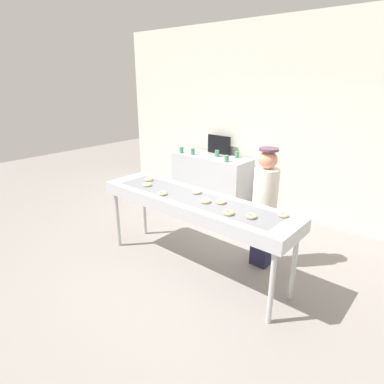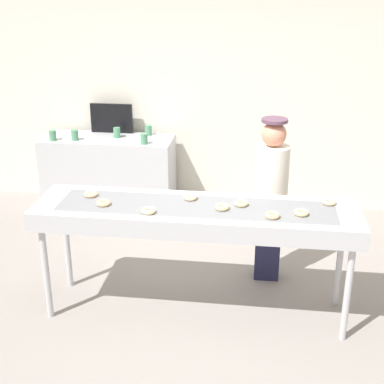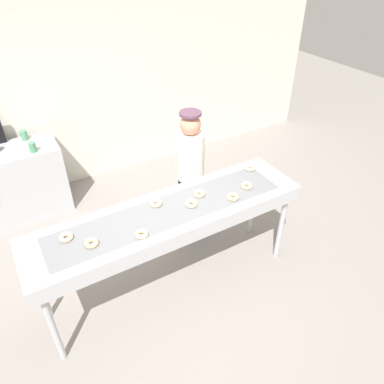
{
  "view_description": "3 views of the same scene",
  "coord_description": "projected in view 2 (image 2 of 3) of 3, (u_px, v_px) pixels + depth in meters",
  "views": [
    {
      "loc": [
        2.44,
        -2.86,
        2.44
      ],
      "look_at": [
        0.08,
        -0.12,
        1.14
      ],
      "focal_mm": 30.24,
      "sensor_mm": 36.0,
      "label": 1
    },
    {
      "loc": [
        0.51,
        -4.12,
        2.8
      ],
      "look_at": [
        -0.02,
        -0.11,
        1.19
      ],
      "focal_mm": 50.64,
      "sensor_mm": 36.0,
      "label": 2
    },
    {
      "loc": [
        -1.17,
        -2.42,
        3.17
      ],
      "look_at": [
        0.18,
        -0.12,
        1.25
      ],
      "focal_mm": 34.08,
      "sensor_mm": 36.0,
      "label": 3
    }
  ],
  "objects": [
    {
      "name": "paper_cup_2",
      "position": [
        117.0,
        133.0,
        6.67
      ],
      "size": [
        0.08,
        0.08,
        0.12
      ],
      "primitive_type": "cylinder",
      "color": "#4C8C66",
      "rests_on": "prep_counter"
    },
    {
      "name": "plain_donut_3",
      "position": [
        222.0,
        207.0,
        4.44
      ],
      "size": [
        0.17,
        0.17,
        0.04
      ],
      "primitive_type": "torus",
      "rotation": [
        0.0,
        0.0,
        0.86
      ],
      "color": "#F2CF8B",
      "rests_on": "fryer_conveyor"
    },
    {
      "name": "paper_cup_3",
      "position": [
        75.0,
        135.0,
        6.57
      ],
      "size": [
        0.08,
        0.08,
        0.12
      ],
      "primitive_type": "cylinder",
      "color": "#4C8C66",
      "rests_on": "prep_counter"
    },
    {
      "name": "plain_donut_5",
      "position": [
        241.0,
        203.0,
        4.52
      ],
      "size": [
        0.14,
        0.14,
        0.04
      ],
      "primitive_type": "torus",
      "rotation": [
        0.0,
        0.0,
        1.76
      ],
      "color": "#F0D28D",
      "rests_on": "fryer_conveyor"
    },
    {
      "name": "paper_cup_0",
      "position": [
        148.0,
        130.0,
        6.77
      ],
      "size": [
        0.08,
        0.08,
        0.12
      ],
      "primitive_type": "cylinder",
      "color": "#4C8C66",
      "rests_on": "prep_counter"
    },
    {
      "name": "plain_donut_2",
      "position": [
        91.0,
        194.0,
        4.71
      ],
      "size": [
        0.14,
        0.14,
        0.04
      ],
      "primitive_type": "torus",
      "rotation": [
        0.0,
        0.0,
        1.79
      ],
      "color": "#F3C391",
      "rests_on": "fryer_conveyor"
    },
    {
      "name": "plain_donut_7",
      "position": [
        329.0,
        202.0,
        4.55
      ],
      "size": [
        0.16,
        0.16,
        0.04
      ],
      "primitive_type": "torus",
      "rotation": [
        0.0,
        0.0,
        2.04
      ],
      "color": "beige",
      "rests_on": "fryer_conveyor"
    },
    {
      "name": "paper_cup_4",
      "position": [
        144.0,
        139.0,
        6.41
      ],
      "size": [
        0.08,
        0.08,
        0.12
      ],
      "primitive_type": "cylinder",
      "color": "#4C8C66",
      "rests_on": "prep_counter"
    },
    {
      "name": "worker_baker",
      "position": [
        271.0,
        192.0,
        5.1
      ],
      "size": [
        0.32,
        0.32,
        1.62
      ],
      "rotation": [
        0.0,
        0.0,
        3.24
      ],
      "color": "#1F203D",
      "rests_on": "ground"
    },
    {
      "name": "fryer_conveyor",
      "position": [
        196.0,
        215.0,
        4.54
      ],
      "size": [
        2.72,
        0.68,
        1.02
      ],
      "color": "#B7BABF",
      "rests_on": "ground"
    },
    {
      "name": "plain_donut_1",
      "position": [
        301.0,
        213.0,
        4.34
      ],
      "size": [
        0.13,
        0.13,
        0.04
      ],
      "primitive_type": "torus",
      "rotation": [
        0.0,
        0.0,
        1.48
      ],
      "color": "#F0D28B",
      "rests_on": "fryer_conveyor"
    },
    {
      "name": "plain_donut_6",
      "position": [
        103.0,
        203.0,
        4.53
      ],
      "size": [
        0.17,
        0.17,
        0.04
      ],
      "primitive_type": "torus",
      "rotation": [
        0.0,
        0.0,
        2.19
      ],
      "color": "#F6C686",
      "rests_on": "fryer_conveyor"
    },
    {
      "name": "ground_plane",
      "position": [
        195.0,
        310.0,
        4.89
      ],
      "size": [
        16.0,
        16.0,
        0.0
      ],
      "primitive_type": "plane",
      "color": "gray"
    },
    {
      "name": "prep_counter",
      "position": [
        109.0,
        174.0,
        6.85
      ],
      "size": [
        1.63,
        0.61,
        0.95
      ],
      "primitive_type": "cube",
      "color": "#B7BABF",
      "rests_on": "ground"
    },
    {
      "name": "back_wall",
      "position": [
        222.0,
        73.0,
        6.65
      ],
      "size": [
        8.0,
        0.12,
        3.39
      ],
      "primitive_type": "cube",
      "color": "silver",
      "rests_on": "ground"
    },
    {
      "name": "plain_donut_4",
      "position": [
        190.0,
        197.0,
        4.64
      ],
      "size": [
        0.13,
        0.13,
        0.04
      ],
      "primitive_type": "torus",
      "rotation": [
        0.0,
        0.0,
        3.08
      ],
      "color": "#F3D092",
      "rests_on": "fryer_conveyor"
    },
    {
      "name": "plain_donut_8",
      "position": [
        149.0,
        211.0,
        4.38
      ],
      "size": [
        0.15,
        0.15,
        0.04
      ],
      "primitive_type": "torus",
      "rotation": [
        0.0,
        0.0,
        0.31
      ],
      "color": "beige",
      "rests_on": "fryer_conveyor"
    },
    {
      "name": "plain_donut_0",
      "position": [
        272.0,
        215.0,
        4.29
      ],
      "size": [
        0.16,
        0.16,
        0.04
      ],
      "primitive_type": "torus",
      "rotation": [
        0.0,
        0.0,
        1.05
      ],
      "color": "#F5C784",
      "rests_on": "fryer_conveyor"
    },
    {
      "name": "paper_cup_1",
      "position": [
        53.0,
        135.0,
        6.55
      ],
      "size": [
        0.08,
        0.08,
        0.12
      ],
      "primitive_type": "cylinder",
      "color": "#4C8C66",
      "rests_on": "prep_counter"
    },
    {
      "name": "menu_display",
      "position": [
        112.0,
        118.0,
        6.85
      ],
      "size": [
        0.54,
        0.04,
        0.37
      ],
      "primitive_type": "cube",
      "color": "black",
      "rests_on": "prep_counter"
    }
  ]
}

